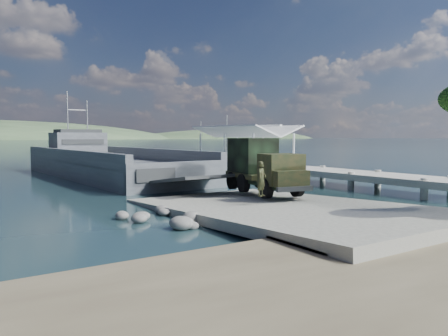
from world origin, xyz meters
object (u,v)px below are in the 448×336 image
(military_truck, at_px, (261,165))
(sailboat_near, at_px, (227,165))
(soldier, at_px, (262,186))
(sailboat_far, at_px, (202,162))
(landing_craft, at_px, (109,169))
(pier, at_px, (251,160))

(military_truck, xyz_separation_m, sailboat_near, (13.52, 24.01, -1.86))
(soldier, relative_size, sailboat_far, 0.29)
(landing_craft, relative_size, military_truck, 4.39)
(sailboat_far, bearing_deg, soldier, -122.09)
(pier, distance_m, soldier, 23.05)
(pier, xyz_separation_m, soldier, (-13.44, -18.73, -0.16))
(landing_craft, bearing_deg, sailboat_near, 7.87)
(sailboat_near, bearing_deg, military_truck, -101.52)
(landing_craft, height_order, sailboat_near, landing_craft)
(sailboat_near, distance_m, sailboat_far, 7.81)
(sailboat_near, relative_size, sailboat_far, 1.09)
(soldier, height_order, sailboat_far, sailboat_far)
(soldier, bearing_deg, landing_craft, 62.16)
(pier, xyz_separation_m, sailboat_far, (3.76, 16.75, -1.26))
(soldier, bearing_deg, sailboat_near, 31.60)
(landing_craft, height_order, sailboat_far, landing_craft)
(landing_craft, bearing_deg, military_truck, -84.69)
(landing_craft, xyz_separation_m, soldier, (-0.03, -24.74, 0.62))
(sailboat_far, bearing_deg, pier, -108.88)
(soldier, xyz_separation_m, sailboat_near, (16.40, 27.70, -1.07))
(military_truck, bearing_deg, pier, 65.99)
(pier, relative_size, soldier, 23.29)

